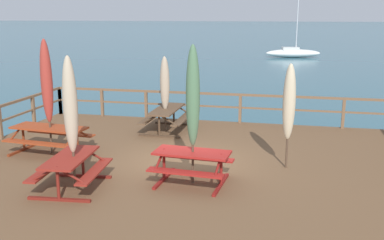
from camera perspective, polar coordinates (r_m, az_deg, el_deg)
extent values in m
plane|color=#2D5B6B|center=(12.38, -0.75, -8.78)|extent=(600.00, 600.00, 0.00)
cube|color=brown|center=(12.24, -0.76, -7.11)|extent=(12.85, 9.87, 0.77)
cube|color=brown|center=(16.41, 3.07, 3.34)|extent=(12.55, 0.09, 0.08)
cube|color=brown|center=(16.50, 3.05, 1.72)|extent=(12.55, 0.07, 0.06)
cube|color=brown|center=(18.58, -16.42, 2.34)|extent=(0.10, 0.10, 1.05)
cube|color=brown|center=(17.79, -11.35, 2.15)|extent=(0.10, 0.10, 1.05)
cube|color=brown|center=(17.15, -5.85, 1.94)|extent=(0.10, 0.10, 1.05)
cube|color=brown|center=(16.68, 0.01, 1.68)|extent=(0.10, 0.10, 1.05)
cube|color=brown|center=(16.39, 6.14, 1.40)|extent=(0.10, 0.10, 1.05)
cube|color=brown|center=(16.30, 12.41, 1.09)|extent=(0.10, 0.10, 1.05)
cube|color=brown|center=(16.40, 18.68, 0.78)|extent=(0.10, 0.10, 1.05)
cube|color=brown|center=(15.42, -23.22, -0.38)|extent=(0.10, 0.10, 1.05)
cube|color=brown|center=(16.96, -19.50, 1.11)|extent=(0.10, 0.10, 1.05)
cube|color=brown|center=(18.58, -16.42, 2.34)|extent=(0.10, 0.10, 1.05)
cube|color=maroon|center=(10.50, -15.21, -4.60)|extent=(0.92, 1.87, 0.05)
cube|color=maroon|center=(10.40, -12.24, -6.35)|extent=(0.44, 1.82, 0.04)
cube|color=maroon|center=(10.81, -17.88, -5.93)|extent=(0.44, 1.82, 0.04)
cube|color=maroon|center=(10.12, -16.53, -9.65)|extent=(1.40, 0.21, 0.06)
cylinder|color=maroon|center=(9.99, -16.66, -7.86)|extent=(0.07, 0.07, 0.74)
cylinder|color=maroon|center=(9.81, -15.24, -6.79)|extent=(0.63, 0.11, 0.37)
cylinder|color=maroon|center=(10.03, -18.21, -6.54)|extent=(0.63, 0.11, 0.37)
cube|color=maroon|center=(11.36, -13.61, -6.92)|extent=(1.40, 0.21, 0.06)
cylinder|color=maroon|center=(11.25, -13.71, -5.29)|extent=(0.07, 0.07, 0.74)
cylinder|color=maroon|center=(11.08, -12.41, -4.30)|extent=(0.63, 0.11, 0.37)
cylinder|color=maroon|center=(11.28, -15.10, -4.14)|extent=(0.63, 0.11, 0.37)
cube|color=brown|center=(15.23, -3.23, 1.37)|extent=(0.78, 2.15, 0.05)
cube|color=brown|center=(15.15, -1.18, 0.16)|extent=(0.30, 2.15, 0.04)
cube|color=brown|center=(15.46, -5.21, 0.37)|extent=(0.30, 2.15, 0.04)
cube|color=#432F1F|center=(14.57, -4.17, -2.07)|extent=(1.40, 0.09, 0.06)
cylinder|color=#432F1F|center=(14.48, -4.20, -0.78)|extent=(0.07, 0.07, 0.74)
cylinder|color=#432F1F|center=(14.35, -3.14, 0.01)|extent=(0.63, 0.06, 0.37)
cylinder|color=#432F1F|center=(14.51, -5.27, 0.13)|extent=(0.63, 0.06, 0.37)
cube|color=#432F1F|center=(16.23, -2.32, -0.45)|extent=(1.40, 0.09, 0.06)
cylinder|color=#432F1F|center=(16.15, -2.33, 0.72)|extent=(0.07, 0.07, 0.74)
cylinder|color=#432F1F|center=(16.03, -1.38, 1.44)|extent=(0.63, 0.06, 0.37)
cylinder|color=#432F1F|center=(16.18, -3.30, 1.53)|extent=(0.63, 0.06, 0.37)
cube|color=maroon|center=(10.47, 0.00, -4.17)|extent=(1.81, 0.88, 0.05)
cube|color=maroon|center=(10.05, -0.92, -6.72)|extent=(1.77, 0.41, 0.04)
cube|color=maroon|center=(11.07, 0.83, -4.82)|extent=(1.77, 0.41, 0.04)
cube|color=maroon|center=(10.91, -3.55, -7.41)|extent=(0.18, 1.40, 0.06)
cylinder|color=maroon|center=(10.79, -3.58, -5.72)|extent=(0.07, 0.07, 0.74)
cylinder|color=maroon|center=(10.47, -4.12, -5.05)|extent=(0.10, 0.63, 0.37)
cylinder|color=maroon|center=(10.97, -3.09, -4.18)|extent=(0.10, 0.63, 0.37)
cube|color=maroon|center=(10.53, 3.68, -8.18)|extent=(0.18, 1.40, 0.06)
cylinder|color=maroon|center=(10.41, 3.71, -6.43)|extent=(0.07, 0.07, 0.74)
cylinder|color=maroon|center=(10.08, 3.37, -5.77)|extent=(0.10, 0.63, 0.37)
cylinder|color=maroon|center=(10.60, 4.07, -4.82)|extent=(0.10, 0.63, 0.37)
cube|color=#993819|center=(13.36, -17.72, -0.95)|extent=(2.22, 0.96, 0.05)
cube|color=#993819|center=(13.00, -19.05, -2.80)|extent=(2.17, 0.48, 0.04)
cube|color=#993819|center=(13.88, -16.31, -1.61)|extent=(2.17, 0.48, 0.04)
cube|color=maroon|center=(14.07, -20.51, -3.46)|extent=(0.21, 1.40, 0.06)
cylinder|color=maroon|center=(13.98, -20.63, -2.12)|extent=(0.07, 0.07, 0.74)
cylinder|color=maroon|center=(13.72, -21.42, -1.52)|extent=(0.11, 0.63, 0.37)
cylinder|color=maroon|center=(14.14, -20.00, -0.98)|extent=(0.11, 0.63, 0.37)
cube|color=maroon|center=(13.06, -14.27, -4.28)|extent=(0.21, 1.40, 0.06)
cylinder|color=maroon|center=(12.97, -14.36, -2.85)|extent=(0.07, 0.07, 0.74)
cylinder|color=maroon|center=(12.68, -15.08, -2.22)|extent=(0.11, 0.63, 0.37)
cylinder|color=maroon|center=(13.14, -13.77, -1.61)|extent=(0.11, 0.63, 0.37)
cylinder|color=#4C3828|center=(10.29, -15.05, -0.93)|extent=(0.06, 0.06, 2.87)
ellipsoid|color=tan|center=(10.18, -15.22, 1.83)|extent=(0.32, 0.32, 2.18)
cylinder|color=#71614F|center=(10.21, -15.16, 0.94)|extent=(0.21, 0.21, 0.05)
cone|color=#4C3828|center=(10.04, -15.56, 7.41)|extent=(0.10, 0.10, 0.14)
cylinder|color=#4C3828|center=(15.15, -3.46, 3.07)|extent=(0.06, 0.06, 2.40)
ellipsoid|color=tan|center=(15.08, -3.48, 4.65)|extent=(0.32, 0.32, 1.82)
cylinder|color=#685B4C|center=(15.10, -3.47, 4.14)|extent=(0.21, 0.21, 0.05)
cone|color=#4C3828|center=(14.97, -3.52, 7.85)|extent=(0.10, 0.10, 0.14)
cylinder|color=#4C3828|center=(10.24, 0.11, 0.05)|extent=(0.06, 0.06, 3.07)
ellipsoid|color=#4C704C|center=(10.13, 0.11, 3.04)|extent=(0.32, 0.32, 2.33)
cylinder|color=#2D432D|center=(10.17, 0.11, 2.07)|extent=(0.21, 0.21, 0.05)
cone|color=#4C3828|center=(10.00, 0.11, 9.04)|extent=(0.10, 0.10, 0.14)
cylinder|color=#4C3828|center=(13.14, -17.82, 2.36)|extent=(0.06, 0.06, 3.07)
ellipsoid|color=#A33328|center=(13.06, -17.99, 4.70)|extent=(0.32, 0.32, 2.33)
cylinder|color=maroon|center=(13.08, -17.94, 3.94)|extent=(0.21, 0.21, 0.05)
cone|color=#4C3828|center=(12.96, -18.33, 9.34)|extent=(0.10, 0.10, 0.14)
cylinder|color=#4C3828|center=(11.62, 12.14, 0.05)|extent=(0.06, 0.06, 2.56)
ellipsoid|color=#CCB793|center=(11.53, 12.25, 2.24)|extent=(0.32, 0.32, 1.94)
cylinder|color=#7A6E58|center=(11.55, 12.21, 1.53)|extent=(0.21, 0.21, 0.05)
cone|color=#4C3828|center=(11.39, 12.47, 6.67)|extent=(0.10, 0.10, 0.14)
ellipsoid|color=white|center=(51.28, 12.71, 8.27)|extent=(6.22, 2.92, 0.90)
cube|color=silver|center=(51.18, 12.40, 8.83)|extent=(1.99, 1.45, 0.36)
cylinder|color=silver|center=(51.17, 13.26, 12.46)|extent=(0.10, 0.10, 7.00)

